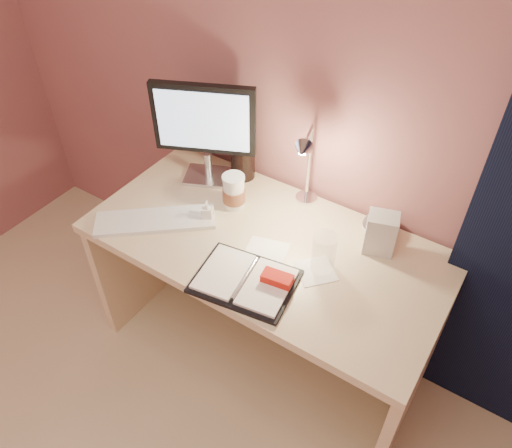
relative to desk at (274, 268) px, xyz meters
The scene contains 13 objects.
desk is the anchor object (origin of this frame).
monitor 0.67m from the desk, 163.57° to the left, with size 0.40×0.22×0.45m.
keyboard 0.54m from the desk, 151.93° to the right, with size 0.48×0.14×0.02m, color white.
planner 0.38m from the desk, 78.01° to the right, with size 0.38×0.31×0.05m.
paper_a 0.27m from the desk, 74.21° to the right, with size 0.16×0.16×0.00m, color white.
paper_c 0.35m from the desk, 24.48° to the right, with size 0.13×0.13×0.00m, color white.
coffee_cup 0.37m from the desk, behind, with size 0.09×0.09×0.15m.
clear_cup 0.40m from the desk, 17.12° to the right, with size 0.09×0.09×0.15m, color white.
bowl 0.47m from the desk, 30.89° to the left, with size 0.14×0.14×0.04m, color white.
lotion_bottle 0.39m from the desk, 159.45° to the right, with size 0.04×0.04×0.09m, color silver.
dark_jar 0.49m from the desk, 144.20° to the left, with size 0.11×0.11×0.15m, color black.
product_box 0.50m from the desk, 17.78° to the left, with size 0.11×0.09×0.17m, color silver.
desk_lamp 0.49m from the desk, 97.69° to the left, with size 0.13×0.24×0.38m.
Camera 1 is at (0.73, 0.21, 2.08)m, focal length 35.00 mm.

